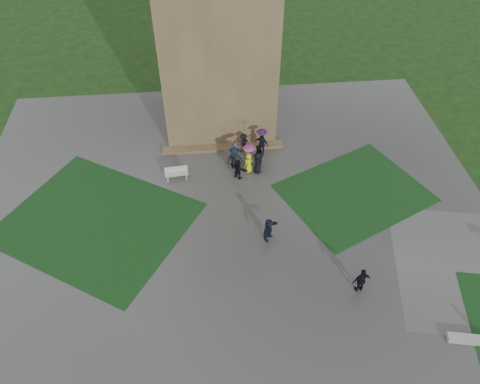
{
  "coord_description": "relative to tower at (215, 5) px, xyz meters",
  "views": [
    {
      "loc": [
        -1.35,
        -16.75,
        22.02
      ],
      "look_at": [
        0.7,
        4.62,
        1.2
      ],
      "focal_mm": 35.0,
      "sensor_mm": 36.0,
      "label": 1
    }
  ],
  "objects": [
    {
      "name": "visitor_cluster",
      "position": [
        1.54,
        -6.23,
        -7.85
      ],
      "size": [
        3.37,
        4.07,
        2.63
      ],
      "color": "black",
      "rests_on": "plaza"
    },
    {
      "name": "pedestrian_near",
      "position": [
        6.65,
        -17.58,
        -8.09
      ],
      "size": [
        1.13,
        0.77,
        1.78
      ],
      "primitive_type": "imported",
      "rotation": [
        0.0,
        0.0,
        3.32
      ],
      "color": "black",
      "rests_on": "plaza"
    },
    {
      "name": "tower_plinth",
      "position": [
        0.0,
        -4.4,
        -8.87
      ],
      "size": [
        9.0,
        0.8,
        0.22
      ],
      "primitive_type": "cube",
      "color": "brown",
      "rests_on": "plaza"
    },
    {
      "name": "ground",
      "position": [
        0.0,
        -15.0,
        -9.0
      ],
      "size": [
        120.0,
        120.0,
        0.0
      ],
      "primitive_type": "plane",
      "color": "black"
    },
    {
      "name": "pedestrian_mid",
      "position": [
        2.14,
        -13.41,
        -8.16
      ],
      "size": [
        1.38,
        1.53,
        1.64
      ],
      "primitive_type": "imported",
      "rotation": [
        0.0,
        0.0,
        0.9
      ],
      "color": "black",
      "rests_on": "plaza"
    },
    {
      "name": "lawn_inset_right",
      "position": [
        8.5,
        -10.0,
        -8.97
      ],
      "size": [
        11.12,
        10.15,
        0.01
      ],
      "primitive_type": "cube",
      "rotation": [
        0.0,
        0.0,
        0.44
      ],
      "color": "black",
      "rests_on": "plaza"
    },
    {
      "name": "plaza",
      "position": [
        0.0,
        -13.0,
        -8.99
      ],
      "size": [
        34.0,
        34.0,
        0.02
      ],
      "primitive_type": "cube",
      "color": "#3A3937",
      "rests_on": "ground"
    },
    {
      "name": "lawn_inset_left",
      "position": [
        -8.5,
        -11.0,
        -8.97
      ],
      "size": [
        14.1,
        13.46,
        0.01
      ],
      "primitive_type": "cube",
      "rotation": [
        0.0,
        0.0,
        -0.56
      ],
      "color": "black",
      "rests_on": "plaza"
    },
    {
      "name": "bench",
      "position": [
        -3.43,
        -7.36,
        -8.5
      ],
      "size": [
        1.64,
        0.65,
        0.93
      ],
      "rotation": [
        0.0,
        0.0,
        0.09
      ],
      "color": "#B7B7B2",
      "rests_on": "plaza"
    },
    {
      "name": "tower",
      "position": [
        0.0,
        0.0,
        0.0
      ],
      "size": [
        8.0,
        8.0,
        18.0
      ],
      "primitive_type": "cube",
      "color": "brown",
      "rests_on": "ground"
    }
  ]
}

